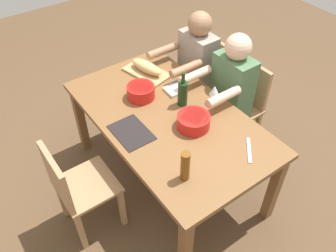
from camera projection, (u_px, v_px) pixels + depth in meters
The scene contains 18 objects.
ground_plane at pixel (168, 177), 3.13m from camera, with size 8.00×8.00×0.00m, color brown.
dining_table at pixel (168, 124), 2.68m from camera, with size 1.67×0.96×0.74m.
chair_far_center at pixel (240, 102), 3.14m from camera, with size 0.40×0.40×0.85m.
diner_far_center at pixel (228, 90), 2.92m from camera, with size 0.41×0.53×1.20m.
chair_far_left at pixel (207, 78), 3.41m from camera, with size 0.40×0.40×0.85m.
diner_far_left at pixel (194, 65), 3.19m from camera, with size 0.41×0.53×1.20m.
chair_near_center at pixel (75, 187), 2.46m from camera, with size 0.40×0.40×0.85m.
serving_bowl_fruit at pixel (141, 91), 2.74m from camera, with size 0.22×0.22×0.11m.
serving_bowl_greens at pixel (193, 121), 2.50m from camera, with size 0.24×0.24×0.10m.
cutting_board at pixel (147, 72), 3.01m from camera, with size 0.40×0.22×0.02m, color tan.
bread_loaf at pixel (147, 67), 2.98m from camera, with size 0.32×0.11×0.09m, color tan.
wine_bottle at pixel (183, 93), 2.65m from camera, with size 0.08×0.08×0.29m.
beer_bottle at pixel (185, 166), 2.12m from camera, with size 0.06×0.06×0.22m, color brown.
wine_glass at pixel (214, 91), 2.65m from camera, with size 0.08×0.08×0.17m.
fork_far_left at pixel (177, 80), 2.94m from camera, with size 0.02×0.17×0.01m, color silver.
placemat_near_center at pixel (131, 132), 2.48m from camera, with size 0.32×0.23×0.01m, color black.
carving_knife at pixel (249, 150), 2.36m from camera, with size 0.23×0.02×0.01m, color silver.
napkin_stack at pixel (174, 90), 2.83m from camera, with size 0.14×0.14×0.02m, color white.
Camera 1 is at (1.60, -1.15, 2.48)m, focal length 37.43 mm.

